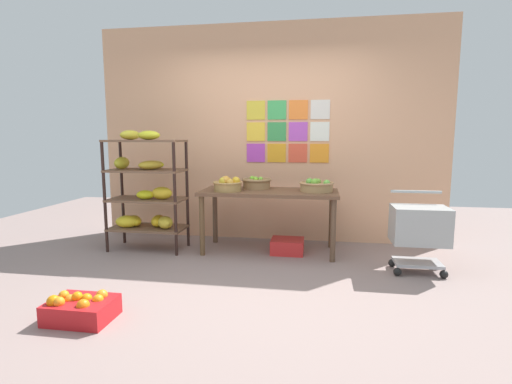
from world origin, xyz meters
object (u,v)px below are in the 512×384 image
at_px(produce_crate_under_table, 287,246).
at_px(fruit_basket_right, 228,185).
at_px(display_table, 269,198).
at_px(shopping_cart, 419,228).
at_px(banana_shelf_unit, 146,188).
at_px(fruit_basket_left, 316,186).
at_px(fruit_basket_back_left, 257,183).
at_px(orange_crate_foreground, 80,308).

bearing_deg(produce_crate_under_table, fruit_basket_right, -173.46).
height_order(display_table, fruit_basket_right, fruit_basket_right).
height_order(fruit_basket_right, shopping_cart, fruit_basket_right).
distance_m(banana_shelf_unit, fruit_basket_left, 2.03).
bearing_deg(produce_crate_under_table, banana_shelf_unit, -176.77).
xyz_separation_m(fruit_basket_right, produce_crate_under_table, (0.69, 0.08, -0.72)).
height_order(fruit_basket_back_left, fruit_basket_right, fruit_basket_right).
bearing_deg(shopping_cart, fruit_basket_right, 173.73).
height_order(banana_shelf_unit, fruit_basket_left, banana_shelf_unit).
relative_size(display_table, produce_crate_under_table, 4.21).
bearing_deg(shopping_cart, orange_crate_foreground, -147.61).
height_order(banana_shelf_unit, shopping_cart, banana_shelf_unit).
bearing_deg(display_table, shopping_cart, -17.19).
bearing_deg(shopping_cart, fruit_basket_back_left, 164.03).
relative_size(banana_shelf_unit, display_table, 0.90).
height_order(fruit_basket_back_left, fruit_basket_left, fruit_basket_left).
bearing_deg(produce_crate_under_table, fruit_basket_back_left, 155.05).
bearing_deg(fruit_basket_left, fruit_basket_back_left, 169.25).
xyz_separation_m(banana_shelf_unit, fruit_basket_back_left, (1.30, 0.28, 0.05)).
bearing_deg(produce_crate_under_table, fruit_basket_left, 8.42).
bearing_deg(display_table, fruit_basket_left, 0.59).
relative_size(fruit_basket_back_left, orange_crate_foreground, 0.77).
relative_size(fruit_basket_left, produce_crate_under_table, 1.05).
height_order(display_table, produce_crate_under_table, display_table).
relative_size(banana_shelf_unit, fruit_basket_left, 3.60).
xyz_separation_m(produce_crate_under_table, orange_crate_foreground, (-1.38, -1.92, 0.01)).
bearing_deg(display_table, orange_crate_foreground, -120.45).
distance_m(fruit_basket_back_left, fruit_basket_left, 0.73).
relative_size(display_table, shopping_cart, 1.98).
bearing_deg(shopping_cart, display_table, 166.67).
height_order(fruit_basket_back_left, produce_crate_under_table, fruit_basket_back_left).
relative_size(fruit_basket_right, produce_crate_under_table, 0.90).
relative_size(orange_crate_foreground, shopping_cart, 0.57).
relative_size(banana_shelf_unit, fruit_basket_right, 4.21).
bearing_deg(shopping_cart, banana_shelf_unit, 177.34).
bearing_deg(fruit_basket_back_left, fruit_basket_left, -10.75).
relative_size(display_table, fruit_basket_right, 4.67).
relative_size(fruit_basket_right, shopping_cart, 0.42).
distance_m(produce_crate_under_table, orange_crate_foreground, 2.37).
distance_m(fruit_basket_left, orange_crate_foreground, 2.70).
bearing_deg(banana_shelf_unit, fruit_basket_right, 0.93).
xyz_separation_m(display_table, fruit_basket_right, (-0.47, -0.12, 0.16)).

